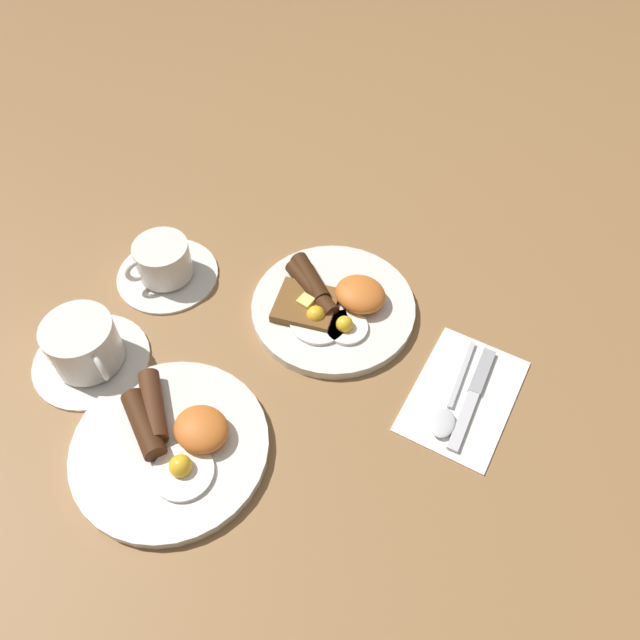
{
  "coord_description": "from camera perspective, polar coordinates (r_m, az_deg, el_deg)",
  "views": [
    {
      "loc": [
        -0.3,
        0.48,
        0.72
      ],
      "look_at": [
        -0.0,
        0.04,
        0.03
      ],
      "focal_mm": 35.0,
      "sensor_mm": 36.0,
      "label": 1
    }
  ],
  "objects": [
    {
      "name": "spoon",
      "position": [
        0.83,
        11.53,
        -8.26
      ],
      "size": [
        0.04,
        0.16,
        0.01
      ],
      "rotation": [
        0.0,
        0.0,
        1.73
      ],
      "color": "silver",
      "rests_on": "napkin"
    },
    {
      "name": "ground_plane",
      "position": [
        0.92,
        1.21,
        0.82
      ],
      "size": [
        3.0,
        3.0,
        0.0
      ],
      "primitive_type": "plane",
      "color": "olive"
    },
    {
      "name": "breakfast_plate_far",
      "position": [
        0.81,
        -13.41,
        -10.82
      ],
      "size": [
        0.25,
        0.25,
        0.05
      ],
      "color": "silver",
      "rests_on": "ground_plane"
    },
    {
      "name": "teacup_far",
      "position": [
        0.89,
        -20.69,
        -2.37
      ],
      "size": [
        0.16,
        0.16,
        0.08
      ],
      "color": "silver",
      "rests_on": "ground_plane"
    },
    {
      "name": "breakfast_plate_near",
      "position": [
        0.91,
        1.11,
        1.41
      ],
      "size": [
        0.24,
        0.24,
        0.05
      ],
      "color": "silver",
      "rests_on": "ground_plane"
    },
    {
      "name": "knife",
      "position": [
        0.85,
        13.92,
        -6.4
      ],
      "size": [
        0.04,
        0.17,
        0.01
      ],
      "rotation": [
        0.0,
        0.0,
        1.7
      ],
      "color": "silver",
      "rests_on": "napkin"
    },
    {
      "name": "napkin",
      "position": [
        0.85,
        12.95,
        -6.71
      ],
      "size": [
        0.14,
        0.2,
        0.01
      ],
      "primitive_type": "cube",
      "rotation": [
        0.0,
        0.0,
        0.08
      ],
      "color": "white",
      "rests_on": "ground_plane"
    },
    {
      "name": "teacup_near",
      "position": [
        0.97,
        -14.07,
        4.96
      ],
      "size": [
        0.15,
        0.15,
        0.07
      ],
      "color": "silver",
      "rests_on": "ground_plane"
    }
  ]
}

